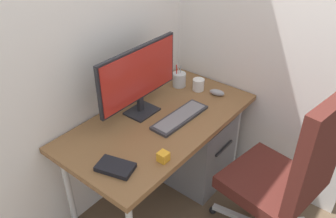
{
  "coord_description": "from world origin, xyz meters",
  "views": [
    {
      "loc": [
        -1.3,
        -1.11,
        1.89
      ],
      "look_at": [
        -0.0,
        -0.07,
        0.8
      ],
      "focal_mm": 36.59,
      "sensor_mm": 36.0,
      "label": 1
    }
  ],
  "objects_px": {
    "keyboard": "(180,117)",
    "coffee_mug": "(199,85)",
    "mouse": "(217,93)",
    "pen_holder": "(179,79)",
    "notebook": "(115,167)",
    "filing_cabinet": "(191,145)",
    "office_chair": "(289,174)",
    "monitor": "(139,76)",
    "desk_clamp_accessory": "(163,157)"
  },
  "relations": [
    {
      "from": "keyboard",
      "to": "coffee_mug",
      "type": "xyz_separation_m",
      "value": [
        0.36,
        0.11,
        0.03
      ]
    },
    {
      "from": "mouse",
      "to": "coffee_mug",
      "type": "relative_size",
      "value": 0.9
    },
    {
      "from": "mouse",
      "to": "pen_holder",
      "type": "relative_size",
      "value": 0.63
    },
    {
      "from": "notebook",
      "to": "coffee_mug",
      "type": "xyz_separation_m",
      "value": [
        0.91,
        0.13,
        0.03
      ]
    },
    {
      "from": "filing_cabinet",
      "to": "keyboard",
      "type": "distance_m",
      "value": 0.51
    },
    {
      "from": "office_chair",
      "to": "coffee_mug",
      "type": "distance_m",
      "value": 0.85
    },
    {
      "from": "pen_holder",
      "to": "coffee_mug",
      "type": "height_order",
      "value": "pen_holder"
    },
    {
      "from": "filing_cabinet",
      "to": "keyboard",
      "type": "bearing_deg",
      "value": -161.27
    },
    {
      "from": "filing_cabinet",
      "to": "notebook",
      "type": "bearing_deg",
      "value": -172.74
    },
    {
      "from": "filing_cabinet",
      "to": "notebook",
      "type": "height_order",
      "value": "notebook"
    },
    {
      "from": "notebook",
      "to": "monitor",
      "type": "bearing_deg",
      "value": 12.01
    },
    {
      "from": "coffee_mug",
      "to": "desk_clamp_accessory",
      "type": "xyz_separation_m",
      "value": [
        -0.72,
        -0.27,
        -0.01
      ]
    },
    {
      "from": "coffee_mug",
      "to": "desk_clamp_accessory",
      "type": "height_order",
      "value": "coffee_mug"
    },
    {
      "from": "pen_holder",
      "to": "notebook",
      "type": "xyz_separation_m",
      "value": [
        -0.88,
        -0.27,
        -0.04
      ]
    },
    {
      "from": "keyboard",
      "to": "pen_holder",
      "type": "xyz_separation_m",
      "value": [
        0.32,
        0.25,
        0.04
      ]
    },
    {
      "from": "monitor",
      "to": "desk_clamp_accessory",
      "type": "bearing_deg",
      "value": -123.55
    },
    {
      "from": "pen_holder",
      "to": "notebook",
      "type": "relative_size",
      "value": 0.87
    },
    {
      "from": "pen_holder",
      "to": "coffee_mug",
      "type": "bearing_deg",
      "value": -74.85
    },
    {
      "from": "filing_cabinet",
      "to": "pen_holder",
      "type": "relative_size",
      "value": 3.5
    },
    {
      "from": "filing_cabinet",
      "to": "monitor",
      "type": "relative_size",
      "value": 0.91
    },
    {
      "from": "filing_cabinet",
      "to": "desk_clamp_accessory",
      "type": "relative_size",
      "value": 10.88
    },
    {
      "from": "monitor",
      "to": "mouse",
      "type": "height_order",
      "value": "monitor"
    },
    {
      "from": "keyboard",
      "to": "desk_clamp_accessory",
      "type": "xyz_separation_m",
      "value": [
        -0.36,
        -0.16,
        0.02
      ]
    },
    {
      "from": "monitor",
      "to": "notebook",
      "type": "distance_m",
      "value": 0.58
    },
    {
      "from": "keyboard",
      "to": "coffee_mug",
      "type": "bearing_deg",
      "value": 17.38
    },
    {
      "from": "coffee_mug",
      "to": "desk_clamp_accessory",
      "type": "bearing_deg",
      "value": -159.04
    },
    {
      "from": "filing_cabinet",
      "to": "mouse",
      "type": "height_order",
      "value": "mouse"
    },
    {
      "from": "mouse",
      "to": "coffee_mug",
      "type": "distance_m",
      "value": 0.14
    },
    {
      "from": "filing_cabinet",
      "to": "notebook",
      "type": "xyz_separation_m",
      "value": [
        -0.82,
        -0.1,
        0.43
      ]
    },
    {
      "from": "pen_holder",
      "to": "office_chair",
      "type": "bearing_deg",
      "value": -104.42
    },
    {
      "from": "monitor",
      "to": "notebook",
      "type": "bearing_deg",
      "value": -151.36
    },
    {
      "from": "office_chair",
      "to": "notebook",
      "type": "relative_size",
      "value": 5.99
    },
    {
      "from": "mouse",
      "to": "office_chair",
      "type": "bearing_deg",
      "value": -126.78
    },
    {
      "from": "desk_clamp_accessory",
      "to": "coffee_mug",
      "type": "bearing_deg",
      "value": 20.96
    },
    {
      "from": "pen_holder",
      "to": "desk_clamp_accessory",
      "type": "bearing_deg",
      "value": -148.68
    },
    {
      "from": "keyboard",
      "to": "coffee_mug",
      "type": "relative_size",
      "value": 3.61
    },
    {
      "from": "filing_cabinet",
      "to": "notebook",
      "type": "distance_m",
      "value": 0.93
    },
    {
      "from": "keyboard",
      "to": "monitor",
      "type": "bearing_deg",
      "value": 111.22
    },
    {
      "from": "filing_cabinet",
      "to": "monitor",
      "type": "xyz_separation_m",
      "value": [
        -0.35,
        0.15,
        0.67
      ]
    },
    {
      "from": "office_chair",
      "to": "desk_clamp_accessory",
      "type": "xyz_separation_m",
      "value": [
        -0.44,
        0.51,
        0.14
      ]
    },
    {
      "from": "filing_cabinet",
      "to": "desk_clamp_accessory",
      "type": "distance_m",
      "value": 0.8
    },
    {
      "from": "keyboard",
      "to": "pen_holder",
      "type": "relative_size",
      "value": 2.54
    },
    {
      "from": "mouse",
      "to": "notebook",
      "type": "relative_size",
      "value": 0.55
    },
    {
      "from": "monitor",
      "to": "desk_clamp_accessory",
      "type": "relative_size",
      "value": 11.97
    },
    {
      "from": "mouse",
      "to": "desk_clamp_accessory",
      "type": "xyz_separation_m",
      "value": [
        -0.74,
        -0.14,
        0.01
      ]
    },
    {
      "from": "desk_clamp_accessory",
      "to": "office_chair",
      "type": "bearing_deg",
      "value": -49.42
    },
    {
      "from": "office_chair",
      "to": "keyboard",
      "type": "bearing_deg",
      "value": 97.07
    },
    {
      "from": "desk_clamp_accessory",
      "to": "keyboard",
      "type": "bearing_deg",
      "value": 24.4
    },
    {
      "from": "office_chair",
      "to": "monitor",
      "type": "distance_m",
      "value": 1.0
    },
    {
      "from": "monitor",
      "to": "pen_holder",
      "type": "xyz_separation_m",
      "value": [
        0.41,
        0.01,
        -0.2
      ]
    }
  ]
}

